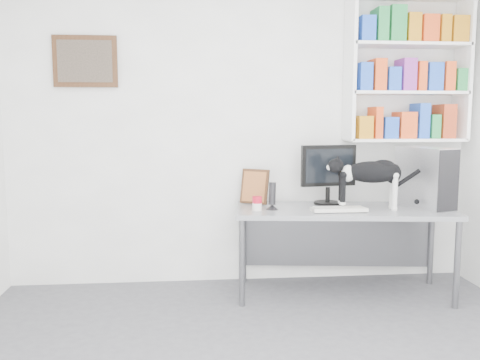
# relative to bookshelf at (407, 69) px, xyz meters

# --- Properties ---
(room) EXTENTS (4.01, 4.01, 2.70)m
(room) POSITION_rel_bookshelf_xyz_m (-1.40, -1.85, -0.50)
(room) COLOR #5D5D62
(room) RESTS_ON ground
(bookshelf) EXTENTS (1.03, 0.28, 1.24)m
(bookshelf) POSITION_rel_bookshelf_xyz_m (0.00, 0.00, 0.00)
(bookshelf) COLOR white
(bookshelf) RESTS_ON room
(wall_art) EXTENTS (0.52, 0.04, 0.42)m
(wall_art) POSITION_rel_bookshelf_xyz_m (-2.70, 0.12, 0.05)
(wall_art) COLOR #4F2E19
(wall_art) RESTS_ON room
(desk) EXTENTS (1.79, 0.87, 0.72)m
(desk) POSITION_rel_bookshelf_xyz_m (-0.62, -0.32, -1.49)
(desk) COLOR gray
(desk) RESTS_ON room
(monitor) EXTENTS (0.51, 0.30, 0.51)m
(monitor) POSITION_rel_bookshelf_xyz_m (-0.70, -0.12, -0.88)
(monitor) COLOR black
(monitor) RESTS_ON desk
(keyboard) EXTENTS (0.42, 0.16, 0.03)m
(keyboard) POSITION_rel_bookshelf_xyz_m (-0.70, -0.45, -1.12)
(keyboard) COLOR beige
(keyboard) RESTS_ON desk
(pc_tower) EXTENTS (0.36, 0.53, 0.49)m
(pc_tower) POSITION_rel_bookshelf_xyz_m (0.05, -0.33, -0.89)
(pc_tower) COLOR silver
(pc_tower) RESTS_ON desk
(speaker) EXTENTS (0.13, 0.13, 0.23)m
(speaker) POSITION_rel_bookshelf_xyz_m (-1.20, -0.32, -1.02)
(speaker) COLOR black
(speaker) RESTS_ON desk
(leaning_print) EXTENTS (0.26, 0.21, 0.30)m
(leaning_print) POSITION_rel_bookshelf_xyz_m (-1.31, -0.03, -0.98)
(leaning_print) COLOR #4F2E19
(leaning_print) RESTS_ON desk
(soup_can) EXTENTS (0.08, 0.08, 0.11)m
(soup_can) POSITION_rel_bookshelf_xyz_m (-1.33, -0.34, -1.08)
(soup_can) COLOR red
(soup_can) RESTS_ON desk
(cat) EXTENTS (0.67, 0.26, 0.40)m
(cat) POSITION_rel_bookshelf_xyz_m (-0.44, -0.39, -0.93)
(cat) COLOR black
(cat) RESTS_ON desk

